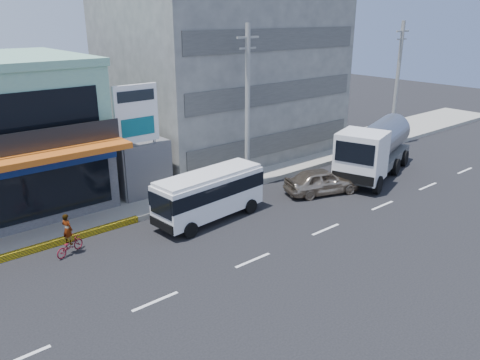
{
  "coord_description": "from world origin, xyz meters",
  "views": [
    {
      "loc": [
        -12.35,
        -13.95,
        10.48
      ],
      "look_at": [
        2.52,
        3.93,
        2.2
      ],
      "focal_mm": 35.0,
      "sensor_mm": 36.0,
      "label": 1
    }
  ],
  "objects_px": {
    "utility_pole_near": "(248,107)",
    "sedan": "(322,181)",
    "tanker_truck": "(374,148)",
    "motorcycle_rider": "(69,241)",
    "utility_pole_far": "(397,83)",
    "concrete_building": "(223,62)",
    "minibus": "(209,192)",
    "satellite_dish": "(132,137)",
    "billboard": "(137,121)"
  },
  "relations": [
    {
      "from": "sedan",
      "to": "tanker_truck",
      "type": "distance_m",
      "value": 5.39
    },
    {
      "from": "tanker_truck",
      "to": "satellite_dish",
      "type": "bearing_deg",
      "value": 152.31
    },
    {
      "from": "utility_pole_far",
      "to": "tanker_truck",
      "type": "relative_size",
      "value": 1.05
    },
    {
      "from": "utility_pole_far",
      "to": "minibus",
      "type": "xyz_separation_m",
      "value": [
        -20.81,
        -2.52,
        -3.57
      ]
    },
    {
      "from": "utility_pole_far",
      "to": "tanker_truck",
      "type": "height_order",
      "value": "utility_pole_far"
    },
    {
      "from": "concrete_building",
      "to": "minibus",
      "type": "distance_m",
      "value": 14.47
    },
    {
      "from": "utility_pole_near",
      "to": "tanker_truck",
      "type": "relative_size",
      "value": 1.05
    },
    {
      "from": "concrete_building",
      "to": "minibus",
      "type": "height_order",
      "value": "concrete_building"
    },
    {
      "from": "billboard",
      "to": "utility_pole_near",
      "type": "relative_size",
      "value": 0.69
    },
    {
      "from": "billboard",
      "to": "utility_pole_far",
      "type": "xyz_separation_m",
      "value": [
        22.5,
        -1.8,
        0.22
      ]
    },
    {
      "from": "concrete_building",
      "to": "utility_pole_near",
      "type": "xyz_separation_m",
      "value": [
        -4.0,
        -7.6,
        -1.85
      ]
    },
    {
      "from": "utility_pole_far",
      "to": "motorcycle_rider",
      "type": "height_order",
      "value": "utility_pole_far"
    },
    {
      "from": "sedan",
      "to": "tanker_truck",
      "type": "xyz_separation_m",
      "value": [
        5.26,
        0.03,
        1.15
      ]
    },
    {
      "from": "satellite_dish",
      "to": "tanker_truck",
      "type": "distance_m",
      "value": 15.97
    },
    {
      "from": "sedan",
      "to": "billboard",
      "type": "bearing_deg",
      "value": 78.33
    },
    {
      "from": "utility_pole_far",
      "to": "sedan",
      "type": "bearing_deg",
      "value": -163.9
    },
    {
      "from": "utility_pole_near",
      "to": "minibus",
      "type": "bearing_deg",
      "value": -152.35
    },
    {
      "from": "utility_pole_near",
      "to": "sedan",
      "type": "distance_m",
      "value": 6.43
    },
    {
      "from": "satellite_dish",
      "to": "minibus",
      "type": "xyz_separation_m",
      "value": [
        1.19,
        -6.12,
        -2.0
      ]
    },
    {
      "from": "billboard",
      "to": "sedan",
      "type": "bearing_deg",
      "value": -31.1
    },
    {
      "from": "billboard",
      "to": "utility_pole_far",
      "type": "height_order",
      "value": "utility_pole_far"
    },
    {
      "from": "billboard",
      "to": "motorcycle_rider",
      "type": "xyz_separation_m",
      "value": [
        -5.58,
        -3.33,
        -4.27
      ]
    },
    {
      "from": "satellite_dish",
      "to": "utility_pole_near",
      "type": "xyz_separation_m",
      "value": [
        6.0,
        -3.6,
        1.57
      ]
    },
    {
      "from": "minibus",
      "to": "motorcycle_rider",
      "type": "distance_m",
      "value": 7.4
    },
    {
      "from": "minibus",
      "to": "sedan",
      "type": "xyz_separation_m",
      "value": [
        7.6,
        -1.29,
        -0.78
      ]
    },
    {
      "from": "concrete_building",
      "to": "sedan",
      "type": "height_order",
      "value": "concrete_building"
    },
    {
      "from": "utility_pole_far",
      "to": "tanker_truck",
      "type": "distance_m",
      "value": 9.36
    },
    {
      "from": "utility_pole_near",
      "to": "concrete_building",
      "type": "bearing_deg",
      "value": 62.24
    },
    {
      "from": "satellite_dish",
      "to": "billboard",
      "type": "relative_size",
      "value": 0.22
    },
    {
      "from": "minibus",
      "to": "motorcycle_rider",
      "type": "bearing_deg",
      "value": 172.23
    },
    {
      "from": "concrete_building",
      "to": "utility_pole_near",
      "type": "height_order",
      "value": "concrete_building"
    },
    {
      "from": "concrete_building",
      "to": "minibus",
      "type": "relative_size",
      "value": 2.48
    },
    {
      "from": "sedan",
      "to": "motorcycle_rider",
      "type": "relative_size",
      "value": 2.33
    },
    {
      "from": "utility_pole_near",
      "to": "minibus",
      "type": "relative_size",
      "value": 1.55
    },
    {
      "from": "motorcycle_rider",
      "to": "tanker_truck",
      "type": "bearing_deg",
      "value": -6.39
    },
    {
      "from": "tanker_truck",
      "to": "concrete_building",
      "type": "bearing_deg",
      "value": 109.64
    },
    {
      "from": "concrete_building",
      "to": "billboard",
      "type": "relative_size",
      "value": 2.32
    },
    {
      "from": "utility_pole_near",
      "to": "motorcycle_rider",
      "type": "xyz_separation_m",
      "value": [
        -12.08,
        -1.53,
        -4.49
      ]
    },
    {
      "from": "concrete_building",
      "to": "tanker_truck",
      "type": "relative_size",
      "value": 1.68
    },
    {
      "from": "satellite_dish",
      "to": "minibus",
      "type": "bearing_deg",
      "value": -78.95
    },
    {
      "from": "billboard",
      "to": "minibus",
      "type": "distance_m",
      "value": 5.72
    },
    {
      "from": "tanker_truck",
      "to": "motorcycle_rider",
      "type": "relative_size",
      "value": 4.76
    },
    {
      "from": "motorcycle_rider",
      "to": "utility_pole_far",
      "type": "bearing_deg",
      "value": 3.11
    },
    {
      "from": "concrete_building",
      "to": "motorcycle_rider",
      "type": "bearing_deg",
      "value": -150.42
    },
    {
      "from": "utility_pole_far",
      "to": "sedan",
      "type": "relative_size",
      "value": 2.15
    },
    {
      "from": "concrete_building",
      "to": "sedan",
      "type": "relative_size",
      "value": 3.44
    },
    {
      "from": "utility_pole_near",
      "to": "minibus",
      "type": "xyz_separation_m",
      "value": [
        -4.81,
        -2.52,
        -3.57
      ]
    },
    {
      "from": "minibus",
      "to": "tanker_truck",
      "type": "height_order",
      "value": "tanker_truck"
    },
    {
      "from": "sedan",
      "to": "minibus",
      "type": "bearing_deg",
      "value": 99.79
    },
    {
      "from": "sedan",
      "to": "motorcycle_rider",
      "type": "height_order",
      "value": "motorcycle_rider"
    }
  ]
}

